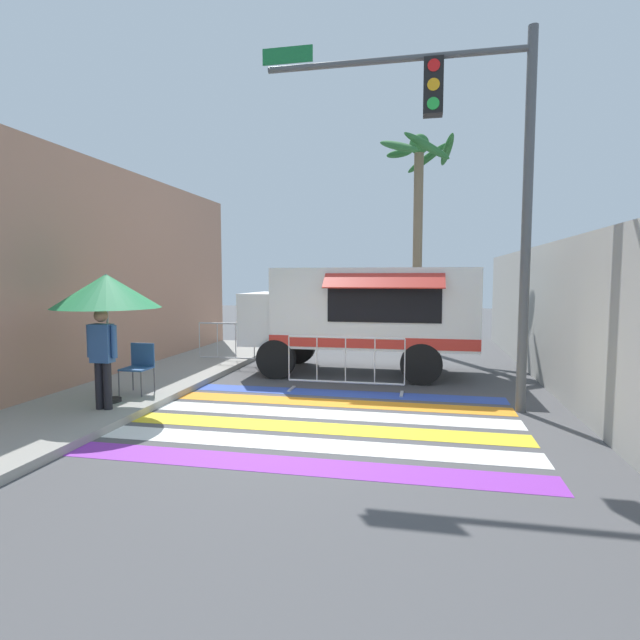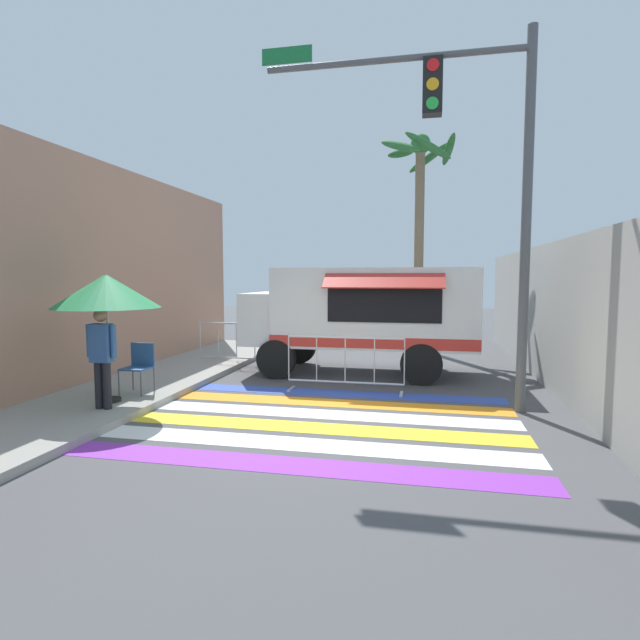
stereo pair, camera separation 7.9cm
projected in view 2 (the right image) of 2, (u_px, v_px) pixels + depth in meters
ground_plane at (318, 415)px, 8.19m from camera, size 60.00×60.00×0.00m
sidewalk_left at (54, 396)px, 9.22m from camera, size 4.40×16.00×0.12m
building_left_facade at (42, 272)px, 9.06m from camera, size 0.25×16.00×4.70m
concrete_wall_right at (552, 316)px, 10.11m from camera, size 0.20×16.00×2.95m
crosswalk_painted at (313, 420)px, 7.87m from camera, size 6.40×4.36×0.01m
food_truck at (359, 310)px, 11.65m from camera, size 5.29×2.65×2.46m
traffic_signal_pole at (471, 153)px, 8.18m from camera, size 4.55×0.29×6.25m
patio_umbrella at (106, 292)px, 8.42m from camera, size 1.77×1.77×2.19m
folding_chair at (139, 363)px, 9.24m from camera, size 0.47×0.47×0.91m
vendor_person at (102, 352)px, 8.04m from camera, size 0.53×0.22×1.63m
barricade_front at (345, 364)px, 9.77m from camera, size 2.32×0.44×1.10m
barricade_side at (236, 344)px, 12.73m from camera, size 2.01×0.44×1.10m
palm_tree at (420, 193)px, 15.20m from camera, size 2.35×2.34×6.58m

